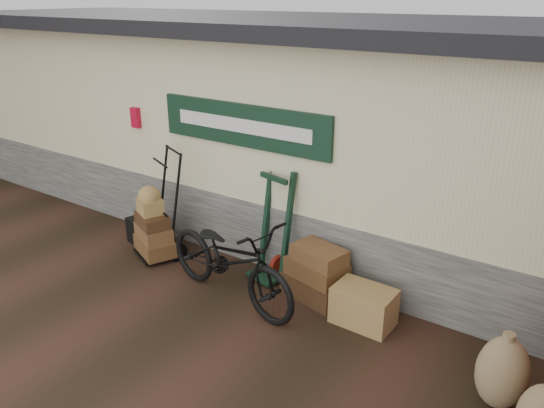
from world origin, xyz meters
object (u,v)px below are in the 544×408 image
(wicker_hamper, at_px, (364,306))
(black_trunk, at_px, (142,230))
(suitcase_stack, at_px, (317,271))
(bicycle, at_px, (230,255))
(porter_trolley, at_px, (163,203))
(green_barrow, at_px, (274,225))

(wicker_hamper, relative_size, black_trunk, 1.75)
(wicker_hamper, xyz_separation_m, black_trunk, (-3.68, 0.05, -0.03))
(suitcase_stack, distance_m, black_trunk, 2.95)
(wicker_hamper, relative_size, bicycle, 0.32)
(porter_trolley, bearing_deg, bicycle, 7.77)
(green_barrow, bearing_deg, black_trunk, -159.33)
(suitcase_stack, bearing_deg, green_barrow, 169.64)
(bicycle, bearing_deg, porter_trolley, 83.86)
(suitcase_stack, height_order, black_trunk, suitcase_stack)
(green_barrow, height_order, bicycle, green_barrow)
(green_barrow, xyz_separation_m, suitcase_stack, (0.72, -0.13, -0.39))
(green_barrow, distance_m, wicker_hamper, 1.58)
(green_barrow, distance_m, bicycle, 0.80)
(black_trunk, bearing_deg, porter_trolley, -7.00)
(black_trunk, height_order, bicycle, bicycle)
(porter_trolley, distance_m, bicycle, 1.60)
(black_trunk, bearing_deg, suitcase_stack, 2.78)
(wicker_hamper, height_order, black_trunk, wicker_hamper)
(suitcase_stack, height_order, wicker_hamper, suitcase_stack)
(porter_trolley, relative_size, black_trunk, 4.08)
(porter_trolley, xyz_separation_m, black_trunk, (-0.59, 0.07, -0.59))
(wicker_hamper, bearing_deg, bicycle, -163.52)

